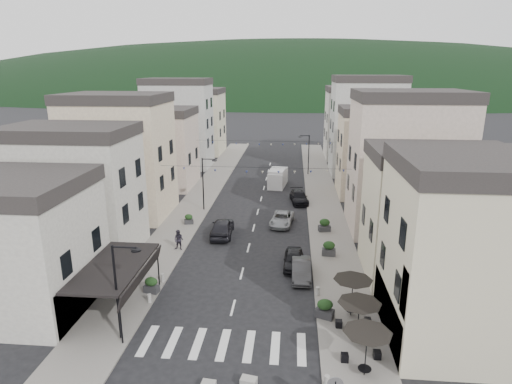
# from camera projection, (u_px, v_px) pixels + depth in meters

# --- Properties ---
(ground) EXTENTS (700.00, 700.00, 0.00)m
(ground) POSITION_uv_depth(u_px,v_px,m) (217.00, 368.00, 22.81)
(ground) COLOR black
(ground) RESTS_ON ground
(sidewalk_left) EXTENTS (4.00, 76.00, 0.12)m
(sidewalk_left) POSITION_uv_depth(u_px,v_px,m) (203.00, 195.00, 54.05)
(sidewalk_left) COLOR slate
(sidewalk_left) RESTS_ON ground
(sidewalk_right) EXTENTS (4.00, 76.00, 0.12)m
(sidewalk_right) POSITION_uv_depth(u_px,v_px,m) (322.00, 198.00, 52.80)
(sidewalk_right) COLOR slate
(sidewalk_right) RESTS_ON ground
(hill_backdrop) EXTENTS (640.00, 360.00, 70.00)m
(hill_backdrop) POSITION_uv_depth(u_px,v_px,m) (289.00, 91.00, 309.96)
(hill_backdrop) COLOR black
(hill_backdrop) RESTS_ON ground
(bistro_building) EXTENTS (10.00, 8.00, 10.00)m
(bistro_building) POSITION_uv_depth(u_px,v_px,m) (482.00, 260.00, 24.04)
(bistro_building) COLOR beige
(bistro_building) RESTS_ON ground
(boutique_awning) EXTENTS (3.77, 7.50, 3.28)m
(boutique_awning) POSITION_uv_depth(u_px,v_px,m) (118.00, 268.00, 27.34)
(boutique_awning) COLOR black
(boutique_awning) RESTS_ON ground
(buildings_row_left) EXTENTS (10.20, 54.16, 14.00)m
(buildings_row_left) POSITION_uv_depth(u_px,v_px,m) (159.00, 139.00, 58.46)
(buildings_row_left) COLOR #A6A198
(buildings_row_left) RESTS_ON ground
(buildings_row_right) EXTENTS (10.20, 54.16, 14.50)m
(buildings_row_right) POSITION_uv_depth(u_px,v_px,m) (377.00, 142.00, 54.87)
(buildings_row_right) COLOR beige
(buildings_row_right) RESTS_ON ground
(cafe_terrace) EXTENTS (2.50, 8.10, 2.53)m
(cafe_terrace) POSITION_uv_depth(u_px,v_px,m) (359.00, 307.00, 24.19)
(cafe_terrace) COLOR black
(cafe_terrace) RESTS_ON ground
(streetlamp_left_near) EXTENTS (1.70, 0.56, 6.00)m
(streetlamp_left_near) POSITION_uv_depth(u_px,v_px,m) (120.00, 283.00, 24.19)
(streetlamp_left_near) COLOR black
(streetlamp_left_near) RESTS_ON ground
(streetlamp_left_far) EXTENTS (1.70, 0.56, 6.00)m
(streetlamp_left_far) POSITION_uv_depth(u_px,v_px,m) (205.00, 179.00, 47.16)
(streetlamp_left_far) COLOR black
(streetlamp_left_far) RESTS_ON ground
(streetlamp_right_far) EXTENTS (1.70, 0.56, 6.00)m
(streetlamp_right_far) POSITION_uv_depth(u_px,v_px,m) (307.00, 151.00, 63.41)
(streetlamp_right_far) COLOR black
(streetlamp_right_far) RESTS_ON ground
(bollards) EXTENTS (11.66, 10.26, 0.60)m
(bollards) POSITION_uv_depth(u_px,v_px,m) (232.00, 306.00, 27.96)
(bollards) COLOR gray
(bollards) RESTS_ON ground
(bunting_near) EXTENTS (19.00, 0.28, 0.62)m
(bunting_near) POSITION_uv_depth(u_px,v_px,m) (254.00, 171.00, 42.30)
(bunting_near) COLOR black
(bunting_near) RESTS_ON ground
(bunting_far) EXTENTS (19.00, 0.28, 0.62)m
(bunting_far) POSITION_uv_depth(u_px,v_px,m) (265.00, 144.00, 57.62)
(bunting_far) COLOR black
(bunting_far) RESTS_ON ground
(parked_car_a) EXTENTS (1.66, 3.97, 1.34)m
(parked_car_a) POSITION_uv_depth(u_px,v_px,m) (294.00, 259.00, 34.25)
(parked_car_a) COLOR black
(parked_car_a) RESTS_ON ground
(parked_car_b) EXTENTS (1.43, 4.06, 1.34)m
(parked_car_b) POSITION_uv_depth(u_px,v_px,m) (301.00, 270.00, 32.51)
(parked_car_b) COLOR #323134
(parked_car_b) RESTS_ON ground
(parked_car_c) EXTENTS (2.65, 4.77, 1.26)m
(parked_car_c) POSITION_uv_depth(u_px,v_px,m) (282.00, 219.00, 43.61)
(parked_car_c) COLOR gray
(parked_car_c) RESTS_ON ground
(parked_car_d) EXTENTS (2.48, 4.83, 1.34)m
(parked_car_d) POSITION_uv_depth(u_px,v_px,m) (299.00, 197.00, 50.85)
(parked_car_d) COLOR black
(parked_car_d) RESTS_ON ground
(parked_car_e) EXTENTS (2.19, 5.03, 1.69)m
(parked_car_e) POSITION_uv_depth(u_px,v_px,m) (222.00, 227.00, 40.66)
(parked_car_e) COLOR black
(parked_car_e) RESTS_ON ground
(delivery_van) EXTENTS (2.62, 5.30, 2.44)m
(delivery_van) POSITION_uv_depth(u_px,v_px,m) (278.00, 177.00, 57.94)
(delivery_van) COLOR silver
(delivery_van) RESTS_ON ground
(pedestrian_a) EXTENTS (0.79, 0.72, 1.81)m
(pedestrian_a) POSITION_uv_depth(u_px,v_px,m) (123.00, 267.00, 32.06)
(pedestrian_a) COLOR black
(pedestrian_a) RESTS_ON sidewalk_left
(pedestrian_b) EXTENTS (1.00, 0.85, 1.82)m
(pedestrian_b) POSITION_uv_depth(u_px,v_px,m) (179.00, 240.00, 37.18)
(pedestrian_b) COLOR #24212C
(pedestrian_b) RESTS_ON sidewalk_left
(concrete_block_a) EXTENTS (0.88, 0.65, 0.50)m
(concrete_block_a) POSITION_uv_depth(u_px,v_px,m) (249.00, 382.00, 21.40)
(concrete_block_a) COLOR gray
(concrete_block_a) RESTS_ON ground
(planter_la) EXTENTS (1.14, 0.78, 1.16)m
(planter_la) POSITION_uv_depth(u_px,v_px,m) (151.00, 285.00, 30.15)
(planter_la) COLOR #2D2D2F
(planter_la) RESTS_ON sidewalk_left
(planter_lb) EXTENTS (1.02, 0.73, 1.03)m
(planter_lb) POSITION_uv_depth(u_px,v_px,m) (189.00, 219.00, 43.56)
(planter_lb) COLOR #2C2C2E
(planter_lb) RESTS_ON sidewalk_left
(planter_ra) EXTENTS (1.29, 1.01, 1.28)m
(planter_ra) POSITION_uv_depth(u_px,v_px,m) (325.00, 309.00, 27.07)
(planter_ra) COLOR #29292B
(planter_ra) RESTS_ON sidewalk_right
(planter_rb) EXTENTS (1.18, 0.70, 1.27)m
(planter_rb) POSITION_uv_depth(u_px,v_px,m) (329.00, 248.00, 36.15)
(planter_rb) COLOR #323235
(planter_rb) RESTS_ON sidewalk_right
(planter_rc) EXTENTS (1.24, 0.85, 1.28)m
(planter_rc) POSITION_uv_depth(u_px,v_px,m) (325.00, 225.00, 41.55)
(planter_rc) COLOR #2F2F32
(planter_rc) RESTS_ON sidewalk_right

